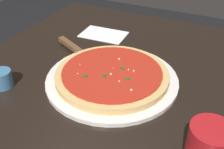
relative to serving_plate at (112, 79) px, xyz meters
name	(u,v)px	position (x,y,z in m)	size (l,w,h in m)	color
restaurant_table	(126,119)	(0.04, 0.02, -0.14)	(0.91, 0.90, 0.74)	black
serving_plate	(112,79)	(0.00, 0.00, 0.00)	(0.34, 0.34, 0.01)	white
pizza	(112,74)	(0.00, 0.00, 0.02)	(0.30, 0.30, 0.02)	#DBB26B
pizza_server	(78,52)	(-0.15, 0.07, 0.01)	(0.22, 0.14, 0.01)	silver
cup_small_sauce	(2,79)	(-0.24, -0.14, 0.02)	(0.05, 0.05, 0.04)	teal
napkin_folded_right	(104,34)	(-0.15, 0.24, 0.00)	(0.15, 0.10, 0.00)	white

